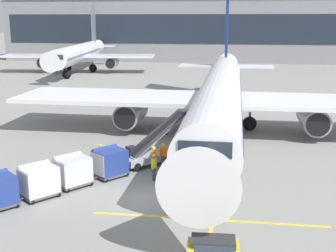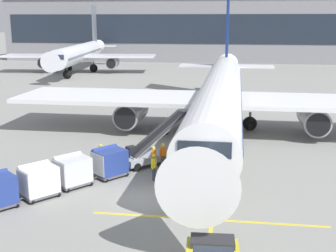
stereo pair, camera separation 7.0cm
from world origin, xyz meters
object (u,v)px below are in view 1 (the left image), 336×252
at_px(baggage_cart_second, 72,170).
at_px(ground_crew_marshaller, 154,157).
at_px(baggage_cart_third, 39,180).
at_px(ground_crew_by_loader, 154,165).
at_px(parked_airplane, 220,94).
at_px(ground_crew_wingwalker, 163,154).
at_px(distant_airplane, 79,54).
at_px(safety_cone_engine_keepout, 164,130).
at_px(ground_crew_by_carts, 101,155).
at_px(baggage_cart_lead, 109,162).
at_px(belt_loader, 148,151).
at_px(safety_cone_wingtip, 161,131).

height_order(baggage_cart_second, ground_crew_marshaller, baggage_cart_second).
height_order(baggage_cart_third, ground_crew_by_loader, baggage_cart_third).
xyz_separation_m(parked_airplane, ground_crew_wingwalker, (-3.51, -10.56, -2.42)).
distance_m(parked_airplane, distant_airplane, 50.60).
bearing_deg(distant_airplane, safety_cone_engine_keepout, -62.48).
height_order(ground_crew_by_loader, safety_cone_engine_keepout, ground_crew_by_loader).
relative_size(ground_crew_by_carts, ground_crew_marshaller, 1.00).
relative_size(baggage_cart_second, ground_crew_wingwalker, 1.50).
height_order(baggage_cart_lead, distant_airplane, distant_airplane).
xyz_separation_m(ground_crew_by_loader, distant_airplane, (-23.93, 55.52, 2.53)).
bearing_deg(ground_crew_by_carts, distant_airplane, 110.39).
distance_m(safety_cone_engine_keepout, distant_airplane, 49.52).
bearing_deg(parked_airplane, ground_crew_marshaller, -109.23).
relative_size(safety_cone_engine_keepout, distant_airplane, 0.02).
relative_size(baggage_cart_second, distant_airplane, 0.07).
bearing_deg(ground_crew_wingwalker, ground_crew_marshaller, -118.22).
xyz_separation_m(ground_crew_by_carts, safety_cone_engine_keepout, (2.83, 9.99, -0.65)).
bearing_deg(safety_cone_engine_keepout, ground_crew_marshaller, -85.42).
relative_size(ground_crew_by_loader, ground_crew_marshaller, 1.00).
xyz_separation_m(parked_airplane, safety_cone_engine_keepout, (-4.81, -1.43, -3.07)).
xyz_separation_m(ground_crew_wingwalker, safety_cone_engine_keepout, (-1.29, 9.13, -0.65)).
bearing_deg(distant_airplane, parked_airplane, -56.90).
height_order(parked_airplane, distant_airplane, parked_airplane).
bearing_deg(baggage_cart_third, belt_loader, 52.74).
bearing_deg(ground_crew_wingwalker, ground_crew_by_loader, -94.22).
relative_size(parked_airplane, ground_crew_marshaller, 26.57).
bearing_deg(ground_crew_by_loader, ground_crew_marshaller, 100.32).
height_order(baggage_cart_second, ground_crew_by_loader, baggage_cart_second).
bearing_deg(parked_airplane, safety_cone_wingtip, -158.30).
bearing_deg(safety_cone_engine_keepout, ground_crew_by_carts, -105.80).
xyz_separation_m(belt_loader, ground_crew_by_carts, (-2.97, -1.42, 0.06)).
relative_size(parked_airplane, distant_airplane, 1.25).
bearing_deg(baggage_cart_third, ground_crew_wingwalker, 44.46).
height_order(baggage_cart_lead, safety_cone_wingtip, baggage_cart_lead).
bearing_deg(safety_cone_engine_keepout, baggage_cart_second, -105.22).
xyz_separation_m(baggage_cart_third, ground_crew_by_carts, (2.10, 5.24, -0.00)).
bearing_deg(baggage_cart_third, distant_airplane, 106.86).
distance_m(baggage_cart_lead, ground_crew_by_loader, 2.97).
height_order(baggage_cart_second, ground_crew_wingwalker, baggage_cart_second).
relative_size(baggage_cart_third, safety_cone_engine_keepout, 3.62).
bearing_deg(baggage_cart_lead, belt_loader, 54.63).
bearing_deg(ground_crew_wingwalker, distant_airplane, 114.49).
distance_m(baggage_cart_third, safety_cone_engine_keepout, 16.02).
height_order(parked_airplane, ground_crew_by_carts, parked_airplane).
relative_size(parked_airplane, baggage_cart_lead, 17.70).
bearing_deg(baggage_cart_lead, safety_cone_wingtip, 81.52).
height_order(ground_crew_by_loader, ground_crew_by_carts, same).
distance_m(belt_loader, baggage_cart_second, 6.06).
relative_size(ground_crew_by_loader, ground_crew_by_carts, 1.00).
height_order(belt_loader, baggage_cart_third, belt_loader).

